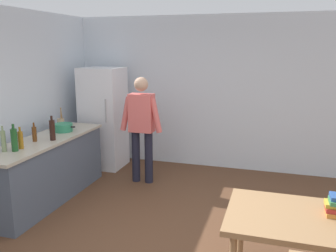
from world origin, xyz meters
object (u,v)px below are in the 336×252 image
object	(u,v)px
dining_table	(311,226)
cooking_pot	(63,127)
refrigerator	(104,118)
bottle_beer_brown	(34,134)
bottle_wine_green	(14,140)
person	(142,123)
bottle_oil_amber	(21,140)
bottle_wine_dark	(52,130)
utensil_jar	(61,122)
bottle_vinegar_tall	(3,141)

from	to	relation	value
dining_table	cooking_pot	distance (m)	3.76
refrigerator	bottle_beer_brown	xyz separation A→B (m)	(-0.14, -1.75, 0.11)
bottle_beer_brown	bottle_wine_green	bearing A→B (deg)	-81.84
person	bottle_oil_amber	bearing A→B (deg)	-123.44
bottle_beer_brown	bottle_wine_dark	size ratio (longest dim) A/B	0.76
dining_table	bottle_wine_green	distance (m)	3.42
refrigerator	bottle_wine_green	size ratio (longest dim) A/B	5.29
person	utensil_jar	xyz separation A→B (m)	(-1.25, -0.34, 0.00)
bottle_oil_amber	bottle_wine_green	xyz separation A→B (m)	(0.00, -0.11, 0.03)
bottle_vinegar_tall	refrigerator	bearing A→B (deg)	85.40
cooking_pot	bottle_wine_green	distance (m)	1.09
bottle_oil_amber	refrigerator	bearing A→B (deg)	88.03
cooking_pot	bottle_wine_dark	bearing A→B (deg)	-72.25
dining_table	bottle_oil_amber	distance (m)	3.44
refrigerator	cooking_pot	world-z (taller)	refrigerator
person	utensil_jar	size ratio (longest dim) A/B	5.31
bottle_vinegar_tall	bottle_wine_green	distance (m)	0.13
dining_table	bottle_vinegar_tall	bearing A→B (deg)	172.95
dining_table	bottle_oil_amber	bearing A→B (deg)	169.93
refrigerator	bottle_beer_brown	world-z (taller)	refrigerator
person	cooking_pot	size ratio (longest dim) A/B	4.25
utensil_jar	person	bearing A→B (deg)	15.19
bottle_wine_dark	bottle_wine_green	size ratio (longest dim) A/B	1.00
cooking_pot	bottle_wine_green	size ratio (longest dim) A/B	1.18
bottle_vinegar_tall	bottle_wine_green	size ratio (longest dim) A/B	0.94
dining_table	cooking_pot	bearing A→B (deg)	155.17
bottle_wine_green	refrigerator	bearing A→B (deg)	88.22
bottle_wine_dark	bottle_vinegar_tall	bearing A→B (deg)	-110.45
cooking_pot	bottle_beer_brown	size ratio (longest dim) A/B	1.54
dining_table	bottle_wine_green	size ratio (longest dim) A/B	4.12
refrigerator	bottle_beer_brown	bearing A→B (deg)	-94.42
cooking_pot	bottle_wine_green	bearing A→B (deg)	-88.38
dining_table	bottle_wine_dark	xyz separation A→B (m)	(-3.24, 1.08, 0.37)
refrigerator	cooking_pot	size ratio (longest dim) A/B	4.50
utensil_jar	bottle_wine_green	xyz separation A→B (m)	(0.23, -1.32, 0.07)
person	bottle_vinegar_tall	world-z (taller)	person
refrigerator	bottle_oil_amber	world-z (taller)	refrigerator
utensil_jar	bottle_wine_dark	size ratio (longest dim) A/B	0.94
bottle_beer_brown	cooking_pot	bearing A→B (deg)	86.73
person	bottle_beer_brown	size ratio (longest dim) A/B	6.54
cooking_pot	refrigerator	bearing A→B (deg)	84.94
utensil_jar	bottle_wine_dark	bearing A→B (deg)	-64.12
dining_table	utensil_jar	xyz separation A→B (m)	(-3.60, 1.81, 0.31)
bottle_oil_amber	bottle_wine_green	distance (m)	0.12
bottle_oil_amber	bottle_wine_dark	bearing A→B (deg)	74.70
bottle_beer_brown	bottle_wine_dark	bearing A→B (deg)	33.72
dining_table	bottle_vinegar_tall	world-z (taller)	bottle_vinegar_tall
bottle_beer_brown	refrigerator	bearing A→B (deg)	85.58
bottle_beer_brown	bottle_wine_green	world-z (taller)	bottle_wine_green
refrigerator	utensil_jar	distance (m)	0.94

